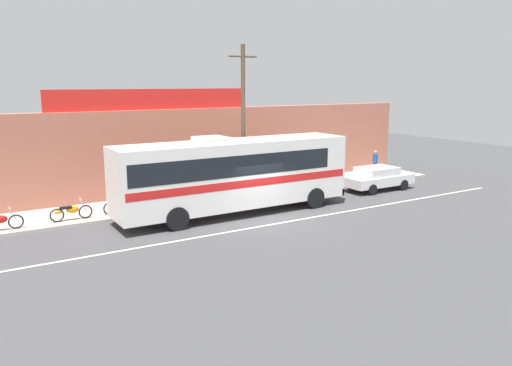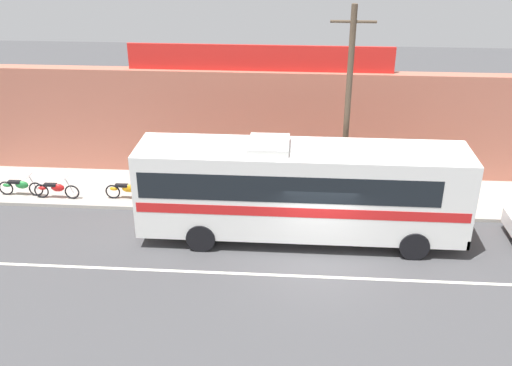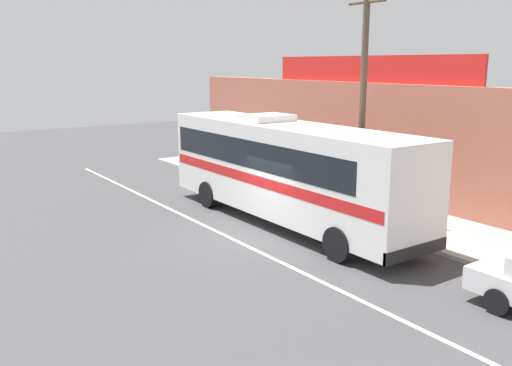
{
  "view_description": "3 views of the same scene",
  "coord_description": "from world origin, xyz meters",
  "px_view_note": "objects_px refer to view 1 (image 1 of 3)",
  "views": [
    {
      "loc": [
        -12.03,
        -18.78,
        6.26
      ],
      "look_at": [
        1.15,
        2.74,
        1.15
      ],
      "focal_mm": 35.03,
      "sensor_mm": 36.0,
      "label": 1
    },
    {
      "loc": [
        -0.9,
        -17.12,
        11.15
      ],
      "look_at": [
        -2.32,
        2.52,
        1.81
      ],
      "focal_mm": 41.06,
      "sensor_mm": 36.0,
      "label": 2
    },
    {
      "loc": [
        14.32,
        -9.91,
        5.59
      ],
      "look_at": [
        -2.68,
        1.87,
        1.08
      ],
      "focal_mm": 38.67,
      "sensor_mm": 36.0,
      "label": 3
    }
  ],
  "objects_px": {
    "motorcycle_purple": "(123,204)",
    "motorcycle_blue": "(71,211)",
    "utility_pole": "(243,121)",
    "pedestrian_far_left": "(375,161)",
    "pedestrian_far_right": "(295,167)",
    "intercity_bus": "(233,172)",
    "parked_car": "(377,178)"
  },
  "relations": [
    {
      "from": "motorcycle_purple",
      "to": "motorcycle_blue",
      "type": "bearing_deg",
      "value": -179.9
    },
    {
      "from": "utility_pole",
      "to": "pedestrian_far_left",
      "type": "height_order",
      "value": "utility_pole"
    },
    {
      "from": "utility_pole",
      "to": "pedestrian_far_right",
      "type": "xyz_separation_m",
      "value": [
        4.76,
        1.92,
        -3.13
      ]
    },
    {
      "from": "motorcycle_blue",
      "to": "pedestrian_far_right",
      "type": "relative_size",
      "value": 1.08
    },
    {
      "from": "motorcycle_purple",
      "to": "pedestrian_far_right",
      "type": "distance_m",
      "value": 11.28
    },
    {
      "from": "motorcycle_blue",
      "to": "pedestrian_far_right",
      "type": "distance_m",
      "value": 13.63
    },
    {
      "from": "motorcycle_blue",
      "to": "pedestrian_far_left",
      "type": "height_order",
      "value": "pedestrian_far_left"
    },
    {
      "from": "motorcycle_blue",
      "to": "intercity_bus",
      "type": "bearing_deg",
      "value": -18.5
    },
    {
      "from": "parked_car",
      "to": "motorcycle_blue",
      "type": "bearing_deg",
      "value": 173.16
    },
    {
      "from": "intercity_bus",
      "to": "parked_car",
      "type": "relative_size",
      "value": 2.68
    },
    {
      "from": "intercity_bus",
      "to": "motorcycle_purple",
      "type": "distance_m",
      "value": 5.47
    },
    {
      "from": "motorcycle_purple",
      "to": "pedestrian_far_right",
      "type": "xyz_separation_m",
      "value": [
        11.16,
        1.54,
        0.57
      ]
    },
    {
      "from": "motorcycle_purple",
      "to": "pedestrian_far_left",
      "type": "height_order",
      "value": "pedestrian_far_left"
    },
    {
      "from": "intercity_bus",
      "to": "parked_car",
      "type": "xyz_separation_m",
      "value": [
        9.87,
        0.33,
        -1.33
      ]
    },
    {
      "from": "motorcycle_purple",
      "to": "motorcycle_blue",
      "type": "relative_size",
      "value": 1.03
    },
    {
      "from": "motorcycle_blue",
      "to": "pedestrian_far_left",
      "type": "bearing_deg",
      "value": 3.46
    },
    {
      "from": "intercity_bus",
      "to": "utility_pole",
      "type": "distance_m",
      "value": 3.43
    },
    {
      "from": "parked_car",
      "to": "motorcycle_blue",
      "type": "relative_size",
      "value": 2.35
    },
    {
      "from": "utility_pole",
      "to": "parked_car",
      "type": "bearing_deg",
      "value": -11.48
    },
    {
      "from": "motorcycle_purple",
      "to": "pedestrian_far_right",
      "type": "height_order",
      "value": "pedestrian_far_right"
    },
    {
      "from": "parked_car",
      "to": "motorcycle_blue",
      "type": "distance_m",
      "value": 17.06
    },
    {
      "from": "parked_car",
      "to": "motorcycle_blue",
      "type": "xyz_separation_m",
      "value": [
        -16.93,
        2.03,
        -0.17
      ]
    },
    {
      "from": "intercity_bus",
      "to": "pedestrian_far_right",
      "type": "distance_m",
      "value": 7.61
    },
    {
      "from": "intercity_bus",
      "to": "utility_pole",
      "type": "bearing_deg",
      "value": 49.34
    },
    {
      "from": "utility_pole",
      "to": "motorcycle_purple",
      "type": "height_order",
      "value": "utility_pole"
    },
    {
      "from": "pedestrian_far_left",
      "to": "pedestrian_far_right",
      "type": "height_order",
      "value": "pedestrian_far_right"
    },
    {
      "from": "intercity_bus",
      "to": "utility_pole",
      "type": "height_order",
      "value": "utility_pole"
    },
    {
      "from": "intercity_bus",
      "to": "pedestrian_far_right",
      "type": "bearing_deg",
      "value": 31.15
    },
    {
      "from": "pedestrian_far_left",
      "to": "pedestrian_far_right",
      "type": "bearing_deg",
      "value": 177.01
    },
    {
      "from": "intercity_bus",
      "to": "motorcycle_blue",
      "type": "relative_size",
      "value": 6.29
    },
    {
      "from": "motorcycle_blue",
      "to": "utility_pole",
      "type": "bearing_deg",
      "value": -2.45
    },
    {
      "from": "parked_car",
      "to": "intercity_bus",
      "type": "bearing_deg",
      "value": -178.07
    }
  ]
}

